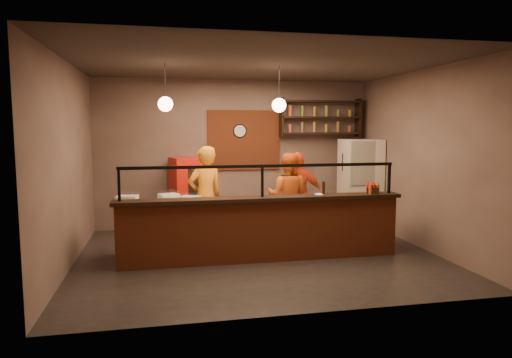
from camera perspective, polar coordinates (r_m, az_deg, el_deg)
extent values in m
plane|color=black|center=(7.88, 0.30, -9.56)|extent=(6.00, 6.00, 0.00)
plane|color=#3D352F|center=(7.65, 0.31, 14.17)|extent=(6.00, 6.00, 0.00)
plane|color=#756056|center=(10.05, -2.64, 3.17)|extent=(6.00, 0.00, 6.00)
plane|color=#756056|center=(7.57, -22.51, 1.62)|extent=(0.00, 5.00, 5.00)
plane|color=#756056|center=(8.72, 19.99, 2.29)|extent=(0.00, 5.00, 5.00)
plane|color=#756056|center=(5.19, 6.00, 0.08)|extent=(6.00, 0.00, 6.00)
cube|color=brown|center=(10.04, -1.49, 4.89)|extent=(1.60, 0.04, 1.30)
cube|color=brown|center=(7.47, 0.78, -6.49)|extent=(4.60, 0.25, 1.00)
cube|color=black|center=(7.37, 0.78, -2.47)|extent=(4.70, 0.37, 0.06)
cube|color=gray|center=(7.97, 0.00, -6.23)|extent=(4.60, 0.75, 0.85)
cube|color=white|center=(7.88, 0.00, -3.03)|extent=(4.60, 0.75, 0.05)
cube|color=white|center=(7.33, 0.79, -0.31)|extent=(4.40, 0.02, 0.50)
cube|color=black|center=(7.31, 0.79, 1.64)|extent=(4.50, 0.05, 0.05)
cube|color=black|center=(7.20, -16.75, -0.71)|extent=(0.04, 0.04, 0.50)
cube|color=black|center=(7.33, 0.79, -0.31)|extent=(0.04, 0.04, 0.50)
cube|color=black|center=(8.10, 16.31, 0.07)|extent=(0.04, 0.04, 0.50)
cube|color=black|center=(10.33, 8.03, 5.70)|extent=(1.80, 0.28, 0.04)
cube|color=black|center=(10.33, 8.06, 7.64)|extent=(1.80, 0.28, 0.04)
cube|color=black|center=(10.35, 8.09, 9.58)|extent=(1.80, 0.28, 0.04)
cube|color=black|center=(10.07, 3.18, 7.73)|extent=(0.04, 0.28, 0.85)
cube|color=black|center=(10.67, 12.66, 7.51)|extent=(0.04, 0.28, 0.85)
cylinder|color=black|center=(10.01, -2.05, 6.02)|extent=(0.30, 0.04, 0.30)
cylinder|color=black|center=(7.65, -11.32, 11.78)|extent=(0.01, 0.01, 0.60)
sphere|color=#FFB48C|center=(7.62, -11.26, 9.16)|extent=(0.24, 0.24, 0.24)
cylinder|color=black|center=(7.90, 2.91, 11.72)|extent=(0.01, 0.01, 0.60)
sphere|color=#FFB48C|center=(7.87, 2.89, 9.19)|extent=(0.24, 0.24, 0.24)
imported|color=orange|center=(8.34, -6.36, -2.22)|extent=(0.79, 0.66, 1.84)
imported|color=#D25513|center=(8.94, 3.96, -2.12)|extent=(1.01, 0.92, 1.69)
imported|color=#EB3E16|center=(9.16, 5.33, -1.91)|extent=(1.06, 0.65, 1.69)
cube|color=beige|center=(10.09, 12.86, -0.61)|extent=(0.86, 0.82, 1.92)
cube|color=red|center=(9.68, -8.47, -1.92)|extent=(0.80, 0.77, 1.55)
cylinder|color=beige|center=(8.03, 2.13, -2.63)|extent=(0.58, 0.58, 0.01)
cube|color=silver|center=(7.76, -15.81, -2.63)|extent=(0.36, 0.31, 0.16)
cube|color=silver|center=(7.86, -10.83, -2.41)|extent=(0.38, 0.35, 0.16)
cube|color=silver|center=(7.58, -8.23, -2.72)|extent=(0.37, 0.34, 0.15)
cylinder|color=yellow|center=(7.87, -7.07, -2.66)|extent=(0.40, 0.13, 0.07)
cube|color=black|center=(7.97, 14.39, -1.38)|extent=(0.24, 0.22, 0.11)
cylinder|color=black|center=(7.64, 8.43, -1.15)|extent=(0.06, 0.06, 0.22)
cylinder|color=white|center=(7.68, 7.99, -1.90)|extent=(0.21, 0.21, 0.01)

